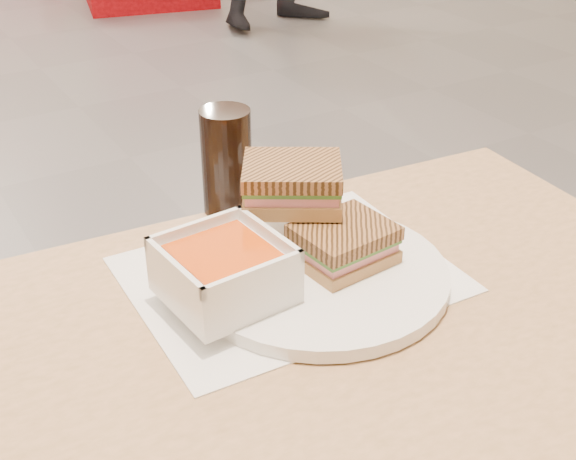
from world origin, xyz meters
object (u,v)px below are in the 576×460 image
plate (319,274)px  cola_glass (227,161)px  soup_bowl (224,273)px  panini_lower (344,244)px

plate → cola_glass: size_ratio=2.10×
plate → cola_glass: bearing=92.4°
soup_bowl → panini_lower: bearing=-3.6°
cola_glass → panini_lower: bearing=-78.7°
soup_bowl → cola_glass: (0.11, 0.20, 0.03)m
plate → panini_lower: 0.05m
soup_bowl → panini_lower: size_ratio=1.16×
plate → cola_glass: 0.22m
plate → soup_bowl: 0.12m
plate → soup_bowl: soup_bowl is taller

